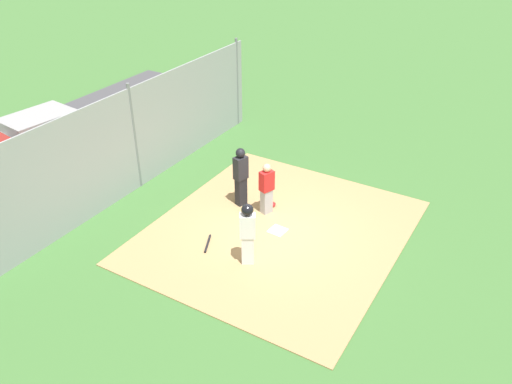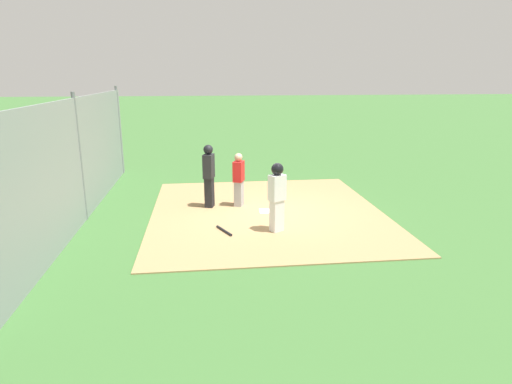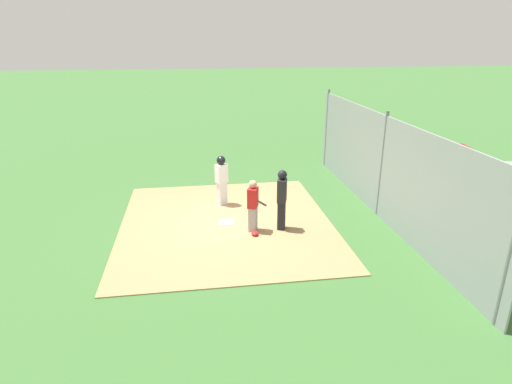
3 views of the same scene
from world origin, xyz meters
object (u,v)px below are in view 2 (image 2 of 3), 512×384
(catcher, at_px, (239,179))
(catcher_mask, at_px, (238,200))
(home_plate, at_px, (267,211))
(runner, at_px, (277,192))
(baseball_bat, at_px, (224,231))
(umpire, at_px, (209,174))

(catcher, bearing_deg, catcher_mask, 112.04)
(home_plate, height_order, catcher, catcher)
(home_plate, bearing_deg, runner, 0.30)
(baseball_bat, distance_m, catcher_mask, 2.57)
(home_plate, bearing_deg, umpire, -112.71)
(catcher, relative_size, baseball_bat, 2.09)
(runner, height_order, catcher_mask, runner)
(umpire, bearing_deg, catcher, 17.13)
(umpire, xyz_separation_m, runner, (2.24, 1.60, 0.02))
(umpire, height_order, baseball_bat, umpire)
(home_plate, distance_m, catcher_mask, 1.27)
(catcher, bearing_deg, umpire, -159.01)
(catcher, distance_m, catcher_mask, 0.82)
(home_plate, xyz_separation_m, catcher, (-0.67, -0.74, 0.79))
(catcher, xyz_separation_m, catcher_mask, (-0.35, -0.01, -0.74))
(catcher, height_order, umpire, umpire)
(umpire, xyz_separation_m, catcher_mask, (-0.36, 0.85, -0.91))
(umpire, relative_size, runner, 1.07)
(catcher, distance_m, runner, 2.37)
(umpire, bearing_deg, runner, -37.47)
(home_plate, xyz_separation_m, baseball_bat, (1.49, -1.28, 0.02))
(home_plate, relative_size, catcher_mask, 1.83)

